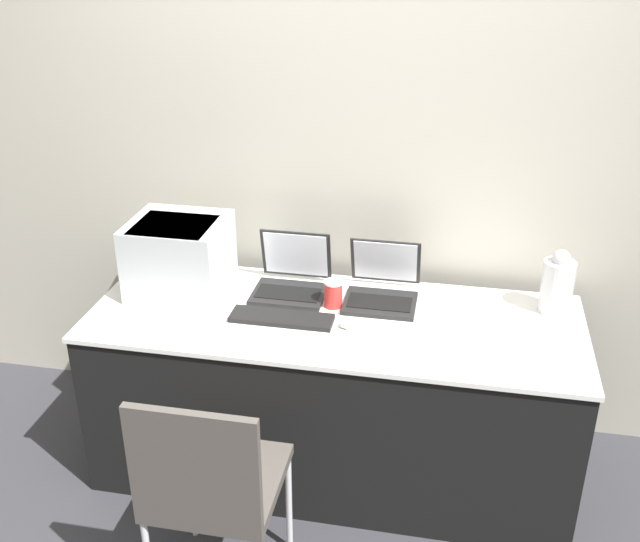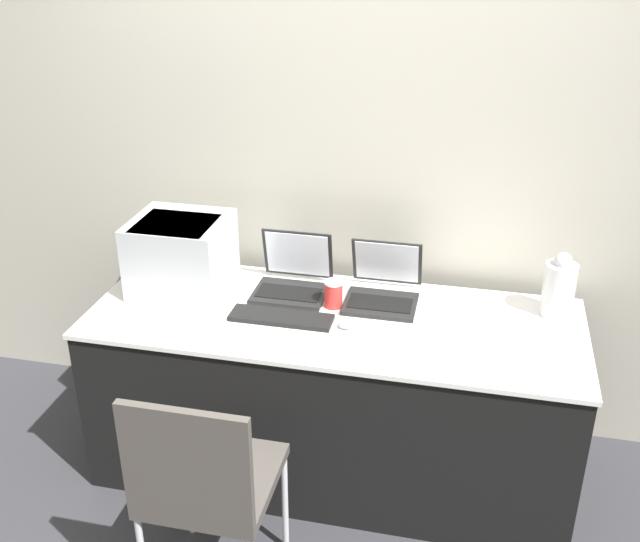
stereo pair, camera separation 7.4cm
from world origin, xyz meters
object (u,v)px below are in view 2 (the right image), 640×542
at_px(metal_pitcher, 559,287).
at_px(external_keyboard, 281,318).
at_px(laptop_left, 293,279).
at_px(laptop_right, 383,288).
at_px(mouse, 346,324).
at_px(printer, 181,252).
at_px(chair, 204,479).
at_px(coffee_cup, 333,294).

bearing_deg(metal_pitcher, external_keyboard, -164.94).
distance_m(laptop_left, laptop_right, 0.39).
xyz_separation_m(laptop_right, mouse, (-0.11, -0.27, -0.04)).
height_order(printer, laptop_left, printer).
relative_size(printer, chair, 0.43).
bearing_deg(coffee_cup, chair, -105.76).
distance_m(laptop_left, metal_pitcher, 1.09).
relative_size(mouse, metal_pitcher, 0.21).
distance_m(printer, laptop_left, 0.49).
distance_m(laptop_left, coffee_cup, 0.23).
relative_size(external_keyboard, metal_pitcher, 1.51).
distance_m(laptop_right, external_keyboard, 0.45).
bearing_deg(laptop_right, printer, -174.31).
height_order(printer, mouse, printer).
xyz_separation_m(metal_pitcher, chair, (-1.14, -1.01, -0.33)).
bearing_deg(metal_pitcher, laptop_left, -178.58).
bearing_deg(laptop_right, chair, -113.97).
relative_size(laptop_right, external_keyboard, 0.78).
bearing_deg(laptop_left, metal_pitcher, 1.42).
height_order(laptop_right, mouse, laptop_right).
distance_m(printer, chair, 1.06).
height_order(laptop_right, metal_pitcher, metal_pitcher).
bearing_deg(printer, laptop_left, 10.45).
bearing_deg(printer, metal_pitcher, 4.15).
xyz_separation_m(laptop_right, metal_pitcher, (0.70, 0.03, 0.07)).
height_order(external_keyboard, metal_pitcher, metal_pitcher).
bearing_deg(laptop_left, coffee_cup, -27.59).
relative_size(laptop_right, metal_pitcher, 1.18).
bearing_deg(laptop_right, metal_pitcher, 2.27).
xyz_separation_m(printer, coffee_cup, (0.67, -0.02, -0.11)).
distance_m(coffee_cup, chair, 0.95).
xyz_separation_m(coffee_cup, chair, (-0.25, -0.88, -0.27)).
bearing_deg(chair, laptop_left, 87.18).
distance_m(printer, coffee_cup, 0.68).
bearing_deg(printer, laptop_right, 5.69).
relative_size(laptop_left, coffee_cup, 2.68).
bearing_deg(mouse, external_keyboard, 178.13).
height_order(external_keyboard, mouse, mouse).
bearing_deg(mouse, printer, 166.21).
relative_size(laptop_right, chair, 0.35).
height_order(printer, chair, printer).
relative_size(laptop_left, external_keyboard, 0.74).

